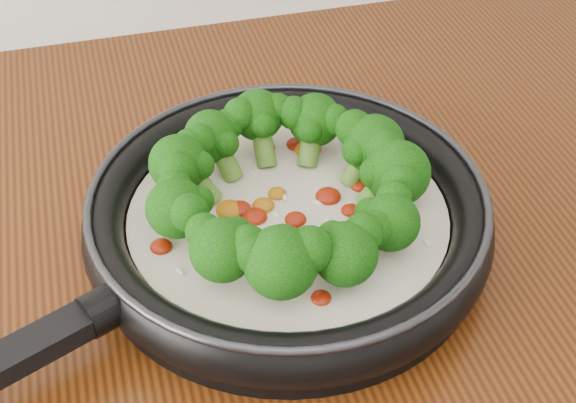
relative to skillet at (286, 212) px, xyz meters
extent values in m
cylinder|color=black|center=(0.00, 0.00, -0.03)|extent=(0.45, 0.45, 0.01)
torus|color=black|center=(0.00, 0.00, -0.01)|extent=(0.48, 0.48, 0.04)
torus|color=#2D2D33|center=(0.00, 0.00, 0.02)|extent=(0.46, 0.46, 0.01)
cylinder|color=black|center=(-0.17, -0.07, 0.00)|extent=(0.04, 0.05, 0.04)
cylinder|color=silver|center=(0.00, 0.00, -0.01)|extent=(0.37, 0.37, 0.02)
ellipsoid|color=maroon|center=(0.01, 0.10, 0.00)|extent=(0.03, 0.03, 0.01)
ellipsoid|color=maroon|center=(-0.11, -0.01, 0.00)|extent=(0.02, 0.02, 0.01)
ellipsoid|color=#B2620B|center=(0.00, 0.03, 0.00)|extent=(0.02, 0.02, 0.01)
ellipsoid|color=maroon|center=(0.06, -0.01, 0.00)|extent=(0.02, 0.02, 0.01)
ellipsoid|color=maroon|center=(0.00, -0.10, 0.00)|extent=(0.02, 0.02, 0.01)
ellipsoid|color=#B2620B|center=(-0.05, 0.02, 0.00)|extent=(0.03, 0.03, 0.01)
ellipsoid|color=maroon|center=(-0.04, 0.02, 0.00)|extent=(0.02, 0.02, 0.01)
ellipsoid|color=maroon|center=(0.01, -0.01, 0.00)|extent=(0.03, 0.03, 0.01)
ellipsoid|color=#B2620B|center=(-0.02, 0.02, 0.00)|extent=(0.02, 0.02, 0.01)
ellipsoid|color=maroon|center=(-0.03, 0.00, 0.00)|extent=(0.03, 0.03, 0.01)
ellipsoid|color=maroon|center=(0.04, 0.01, 0.00)|extent=(0.03, 0.03, 0.01)
ellipsoid|color=#B2620B|center=(-0.02, -0.08, 0.00)|extent=(0.02, 0.02, 0.01)
ellipsoid|color=maroon|center=(-0.07, 0.03, 0.00)|extent=(0.02, 0.02, 0.01)
ellipsoid|color=maroon|center=(0.00, -0.03, 0.00)|extent=(0.02, 0.02, 0.01)
ellipsoid|color=#B2620B|center=(0.04, 0.08, 0.00)|extent=(0.04, 0.04, 0.01)
ellipsoid|color=maroon|center=(0.08, 0.02, 0.00)|extent=(0.02, 0.02, 0.01)
ellipsoid|color=maroon|center=(0.04, 0.09, 0.00)|extent=(0.03, 0.03, 0.01)
ellipsoid|color=white|center=(0.03, -0.02, 0.00)|extent=(0.01, 0.01, 0.00)
ellipsoid|color=white|center=(-0.01, 0.00, 0.00)|extent=(0.01, 0.01, 0.00)
ellipsoid|color=white|center=(0.08, 0.08, 0.00)|extent=(0.01, 0.01, 0.00)
ellipsoid|color=white|center=(-0.01, 0.06, 0.00)|extent=(0.01, 0.01, 0.00)
ellipsoid|color=white|center=(0.00, 0.02, 0.00)|extent=(0.01, 0.01, 0.00)
ellipsoid|color=white|center=(0.11, -0.07, 0.00)|extent=(0.01, 0.01, 0.00)
ellipsoid|color=white|center=(0.05, -0.08, 0.00)|extent=(0.01, 0.01, 0.00)
ellipsoid|color=white|center=(-0.05, -0.03, 0.00)|extent=(0.01, 0.01, 0.00)
ellipsoid|color=white|center=(0.05, -0.04, 0.00)|extent=(0.01, 0.01, 0.00)
ellipsoid|color=white|center=(0.02, -0.05, 0.00)|extent=(0.01, 0.01, 0.00)
ellipsoid|color=white|center=(-0.06, 0.02, 0.00)|extent=(0.01, 0.01, 0.00)
ellipsoid|color=white|center=(0.03, 0.01, 0.00)|extent=(0.01, 0.01, 0.00)
ellipsoid|color=white|center=(-0.03, 0.00, 0.00)|extent=(0.01, 0.01, 0.00)
ellipsoid|color=white|center=(0.01, -0.01, 0.00)|extent=(0.01, 0.01, 0.00)
ellipsoid|color=white|center=(0.06, 0.00, 0.00)|extent=(0.00, 0.01, 0.00)
ellipsoid|color=white|center=(-0.07, 0.02, 0.00)|extent=(0.01, 0.01, 0.00)
ellipsoid|color=white|center=(-0.03, -0.06, 0.00)|extent=(0.01, 0.01, 0.00)
ellipsoid|color=white|center=(0.00, -0.03, 0.00)|extent=(0.01, 0.01, 0.00)
ellipsoid|color=white|center=(-0.10, -0.05, 0.00)|extent=(0.01, 0.01, 0.00)
ellipsoid|color=white|center=(-0.02, -0.02, 0.00)|extent=(0.01, 0.01, 0.00)
cylinder|color=olive|center=(0.08, 0.03, 0.01)|extent=(0.04, 0.03, 0.04)
sphere|color=black|center=(0.09, 0.04, 0.03)|extent=(0.07, 0.07, 0.06)
sphere|color=black|center=(0.08, 0.05, 0.04)|extent=(0.05, 0.05, 0.04)
sphere|color=black|center=(0.10, 0.01, 0.04)|extent=(0.04, 0.04, 0.03)
sphere|color=black|center=(0.07, 0.03, 0.03)|extent=(0.04, 0.04, 0.03)
cylinder|color=olive|center=(0.04, 0.07, 0.01)|extent=(0.03, 0.04, 0.04)
sphere|color=black|center=(0.05, 0.09, 0.03)|extent=(0.07, 0.07, 0.05)
sphere|color=black|center=(0.03, 0.09, 0.04)|extent=(0.04, 0.04, 0.03)
sphere|color=black|center=(0.07, 0.07, 0.04)|extent=(0.04, 0.04, 0.03)
sphere|color=black|center=(0.04, 0.07, 0.03)|extent=(0.03, 0.03, 0.03)
cylinder|color=olive|center=(0.00, 0.08, 0.01)|extent=(0.02, 0.04, 0.04)
sphere|color=black|center=(0.00, 0.10, 0.04)|extent=(0.07, 0.07, 0.05)
sphere|color=black|center=(-0.02, 0.10, 0.04)|extent=(0.04, 0.04, 0.03)
sphere|color=black|center=(0.02, 0.10, 0.04)|extent=(0.04, 0.04, 0.03)
sphere|color=black|center=(0.00, 0.08, 0.04)|extent=(0.03, 0.03, 0.02)
cylinder|color=olive|center=(-0.04, 0.07, 0.01)|extent=(0.03, 0.04, 0.04)
sphere|color=black|center=(-0.05, 0.09, 0.03)|extent=(0.07, 0.07, 0.05)
sphere|color=black|center=(-0.06, 0.07, 0.04)|extent=(0.04, 0.04, 0.03)
sphere|color=black|center=(-0.03, 0.09, 0.04)|extent=(0.04, 0.04, 0.03)
sphere|color=black|center=(-0.04, 0.07, 0.03)|extent=(0.03, 0.03, 0.03)
cylinder|color=olive|center=(-0.07, 0.04, 0.01)|extent=(0.04, 0.03, 0.04)
sphere|color=black|center=(-0.08, 0.05, 0.03)|extent=(0.07, 0.07, 0.05)
sphere|color=black|center=(-0.09, 0.03, 0.04)|extent=(0.04, 0.04, 0.03)
sphere|color=black|center=(-0.07, 0.07, 0.04)|extent=(0.04, 0.04, 0.03)
sphere|color=black|center=(-0.07, 0.04, 0.04)|extent=(0.03, 0.03, 0.03)
cylinder|color=olive|center=(-0.08, -0.01, 0.01)|extent=(0.04, 0.02, 0.04)
sphere|color=black|center=(-0.10, -0.01, 0.03)|extent=(0.07, 0.07, 0.05)
sphere|color=black|center=(-0.09, -0.03, 0.04)|extent=(0.04, 0.04, 0.03)
sphere|color=black|center=(-0.09, 0.01, 0.04)|extent=(0.04, 0.04, 0.03)
sphere|color=black|center=(-0.08, -0.01, 0.04)|extent=(0.03, 0.03, 0.03)
cylinder|color=olive|center=(-0.06, -0.05, 0.02)|extent=(0.04, 0.04, 0.04)
sphere|color=black|center=(-0.07, -0.07, 0.04)|extent=(0.07, 0.07, 0.05)
sphere|color=black|center=(-0.05, -0.08, 0.05)|extent=(0.04, 0.04, 0.03)
sphere|color=black|center=(-0.08, -0.05, 0.04)|extent=(0.04, 0.04, 0.03)
sphere|color=black|center=(-0.06, -0.05, 0.04)|extent=(0.03, 0.03, 0.03)
cylinder|color=olive|center=(-0.02, -0.07, 0.01)|extent=(0.03, 0.04, 0.04)
sphere|color=black|center=(-0.03, -0.09, 0.04)|extent=(0.08, 0.08, 0.06)
sphere|color=black|center=(-0.01, -0.09, 0.04)|extent=(0.05, 0.05, 0.04)
sphere|color=black|center=(-0.05, -0.08, 0.04)|extent=(0.04, 0.04, 0.03)
sphere|color=black|center=(-0.02, -0.07, 0.04)|extent=(0.04, 0.04, 0.03)
cylinder|color=olive|center=(0.02, -0.07, 0.01)|extent=(0.03, 0.04, 0.04)
sphere|color=black|center=(0.02, -0.09, 0.03)|extent=(0.07, 0.07, 0.05)
sphere|color=black|center=(0.04, -0.08, 0.04)|extent=(0.04, 0.04, 0.03)
sphere|color=black|center=(0.00, -0.09, 0.04)|extent=(0.04, 0.04, 0.03)
sphere|color=black|center=(0.02, -0.07, 0.03)|extent=(0.03, 0.03, 0.03)
cylinder|color=olive|center=(0.06, -0.05, 0.01)|extent=(0.04, 0.04, 0.04)
sphere|color=black|center=(0.07, -0.07, 0.03)|extent=(0.06, 0.06, 0.05)
sphere|color=black|center=(0.08, -0.05, 0.04)|extent=(0.04, 0.04, 0.03)
sphere|color=black|center=(0.05, -0.08, 0.04)|extent=(0.04, 0.04, 0.03)
sphere|color=black|center=(0.06, -0.05, 0.03)|extent=(0.03, 0.03, 0.02)
cylinder|color=olive|center=(0.08, -0.01, 0.01)|extent=(0.04, 0.02, 0.04)
sphere|color=black|center=(0.10, -0.01, 0.03)|extent=(0.08, 0.08, 0.06)
sphere|color=black|center=(0.09, 0.01, 0.04)|extent=(0.05, 0.05, 0.04)
sphere|color=black|center=(0.09, -0.03, 0.04)|extent=(0.04, 0.04, 0.03)
sphere|color=black|center=(0.08, -0.01, 0.03)|extent=(0.04, 0.04, 0.03)
camera|label=1|loc=(-0.14, -0.51, 0.47)|focal=50.43mm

